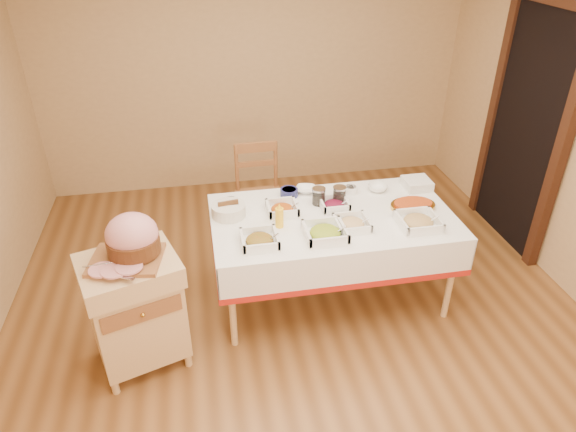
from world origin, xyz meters
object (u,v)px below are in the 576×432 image
(mustard_bottle, at_px, (279,216))
(brass_platter, at_px, (413,205))
(butcher_cart, at_px, (136,306))
(plate_stack, at_px, (417,184))
(dining_chair, at_px, (259,195))
(preserve_jar_left, at_px, (319,197))
(preserve_jar_right, at_px, (339,196))
(ham_on_board, at_px, (132,240))
(dining_table, at_px, (332,233))
(bread_basket, at_px, (229,210))

(mustard_bottle, relative_size, brass_platter, 0.54)
(butcher_cart, xyz_separation_m, brass_platter, (2.09, 0.45, 0.30))
(plate_stack, bearing_deg, dining_chair, 152.85)
(preserve_jar_left, distance_m, preserve_jar_right, 0.16)
(butcher_cart, bearing_deg, preserve_jar_right, 22.25)
(butcher_cart, relative_size, dining_chair, 0.90)
(butcher_cart, bearing_deg, ham_on_board, 38.04)
(dining_chair, relative_size, brass_platter, 2.67)
(preserve_jar_right, bearing_deg, plate_stack, 9.78)
(ham_on_board, xyz_separation_m, plate_stack, (2.21, 0.72, -0.18))
(dining_table, xyz_separation_m, preserve_jar_left, (-0.06, 0.19, 0.22))
(butcher_cart, distance_m, plate_stack, 2.40)
(ham_on_board, bearing_deg, plate_stack, 18.07)
(mustard_bottle, bearing_deg, butcher_cart, -160.39)
(dining_chair, distance_m, preserve_jar_right, 0.98)
(preserve_jar_left, distance_m, mustard_bottle, 0.45)
(ham_on_board, bearing_deg, brass_platter, 11.41)
(preserve_jar_left, relative_size, mustard_bottle, 0.72)
(dining_chair, bearing_deg, preserve_jar_right, -54.61)
(dining_chair, bearing_deg, plate_stack, -27.15)
(brass_platter, bearing_deg, ham_on_board, -168.59)
(ham_on_board, relative_size, preserve_jar_left, 3.40)
(dining_table, relative_size, butcher_cart, 2.15)
(preserve_jar_left, bearing_deg, plate_stack, 7.53)
(plate_stack, bearing_deg, brass_platter, -117.57)
(mustard_bottle, bearing_deg, plate_stack, 17.66)
(ham_on_board, distance_m, preserve_jar_left, 1.48)
(dining_table, bearing_deg, brass_platter, -0.07)
(ham_on_board, relative_size, brass_platter, 1.31)
(butcher_cart, height_order, ham_on_board, ham_on_board)
(preserve_jar_left, xyz_separation_m, brass_platter, (0.70, -0.19, -0.04))
(mustard_bottle, bearing_deg, brass_platter, 4.36)
(preserve_jar_left, bearing_deg, preserve_jar_right, -2.24)
(dining_table, height_order, brass_platter, brass_platter)
(mustard_bottle, distance_m, plate_stack, 1.28)
(dining_chair, relative_size, mustard_bottle, 4.96)
(preserve_jar_left, bearing_deg, dining_chair, 116.39)
(dining_chair, xyz_separation_m, preserve_jar_left, (0.37, -0.74, 0.34))
(butcher_cart, distance_m, brass_platter, 2.16)
(dining_chair, xyz_separation_m, plate_stack, (1.23, -0.63, 0.31))
(dining_table, xyz_separation_m, ham_on_board, (-1.41, -0.41, 0.38))
(dining_chair, height_order, preserve_jar_right, dining_chair)
(dining_chair, relative_size, preserve_jar_right, 6.96)
(preserve_jar_right, bearing_deg, dining_chair, 125.39)
(preserve_jar_left, relative_size, preserve_jar_right, 1.01)
(butcher_cart, height_order, preserve_jar_left, preserve_jar_left)
(preserve_jar_left, height_order, brass_platter, preserve_jar_left)
(butcher_cart, relative_size, mustard_bottle, 4.47)
(preserve_jar_left, height_order, mustard_bottle, mustard_bottle)
(preserve_jar_right, height_order, bread_basket, preserve_jar_right)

